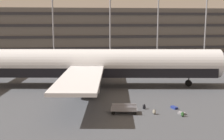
# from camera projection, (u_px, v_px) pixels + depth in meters

# --- Properties ---
(ground_plane) EXTENTS (600.00, 600.00, 0.00)m
(ground_plane) POSITION_uv_depth(u_px,v_px,m) (73.00, 87.00, 39.90)
(ground_plane) COLOR #424449
(terminal_structure) EXTENTS (123.52, 14.60, 12.51)m
(terminal_structure) POSITION_uv_depth(u_px,v_px,m) (75.00, 30.00, 85.29)
(terminal_structure) COLOR #605B56
(terminal_structure) RESTS_ON ground_plane
(airliner) EXTENTS (40.70, 32.97, 11.08)m
(airliner) POSITION_uv_depth(u_px,v_px,m) (93.00, 65.00, 40.04)
(airliner) COLOR silver
(airliner) RESTS_ON ground_plane
(light_mast_center_left) EXTENTS (1.80, 0.50, 20.69)m
(light_mast_center_left) POSITION_uv_depth(u_px,v_px,m) (53.00, 9.00, 71.62)
(light_mast_center_left) COLOR gray
(light_mast_center_left) RESTS_ON ground_plane
(light_mast_right) EXTENTS (1.80, 0.50, 21.77)m
(light_mast_right) POSITION_uv_depth(u_px,v_px,m) (158.00, 7.00, 74.70)
(light_mast_right) COLOR gray
(light_mast_right) RESTS_ON ground_plane
(light_mast_far_right) EXTENTS (1.80, 0.50, 22.18)m
(light_mast_far_right) POSITION_uv_depth(u_px,v_px,m) (207.00, 6.00, 76.21)
(light_mast_far_right) COLOR gray
(light_mast_far_right) RESTS_ON ground_plane
(suitcase_navy) EXTENTS (0.61, 0.88, 0.23)m
(suitcase_navy) POSITION_uv_depth(u_px,v_px,m) (174.00, 107.00, 30.19)
(suitcase_navy) COLOR navy
(suitcase_navy) RESTS_ON ground_plane
(suitcase_large) EXTENTS (0.76, 0.76, 0.21)m
(suitcase_large) POSITION_uv_depth(u_px,v_px,m) (181.00, 113.00, 28.38)
(suitcase_large) COLOR gray
(suitcase_large) RESTS_ON ground_plane
(backpack_teal) EXTENTS (0.38, 0.40, 0.54)m
(backpack_teal) POSITION_uv_depth(u_px,v_px,m) (154.00, 112.00, 28.33)
(backpack_teal) COLOR gray
(backpack_teal) RESTS_ON ground_plane
(backpack_silver) EXTENTS (0.41, 0.37, 0.51)m
(backpack_silver) POSITION_uv_depth(u_px,v_px,m) (183.00, 114.00, 27.63)
(backpack_silver) COLOR #264C26
(backpack_silver) RESTS_ON ground_plane
(backpack_small) EXTENTS (0.39, 0.37, 0.56)m
(backpack_small) POSITION_uv_depth(u_px,v_px,m) (144.00, 107.00, 30.01)
(backpack_small) COLOR black
(backpack_small) RESTS_ON ground_plane
(baggage_cart) EXTENTS (3.37, 1.71, 0.82)m
(baggage_cart) POSITION_uv_depth(u_px,v_px,m) (124.00, 109.00, 28.63)
(baggage_cart) COLOR gray
(baggage_cart) RESTS_ON ground_plane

